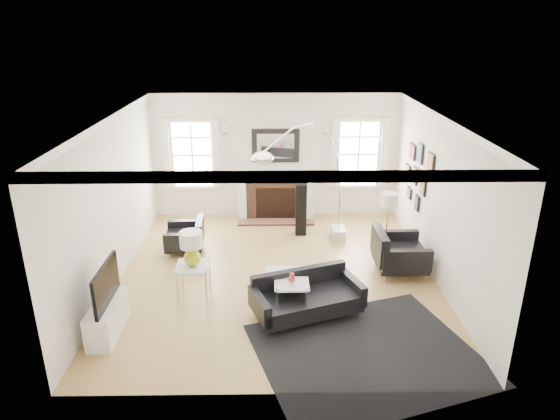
{
  "coord_description": "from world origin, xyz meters",
  "views": [
    {
      "loc": [
        -0.06,
        -7.86,
        4.23
      ],
      "look_at": [
        0.06,
        0.3,
        1.14
      ],
      "focal_mm": 32.0,
      "sensor_mm": 36.0,
      "label": 1
    }
  ],
  "objects_px": {
    "armchair_left": "(187,237)",
    "gourd_lamp": "(192,246)",
    "armchair_right": "(397,253)",
    "fireplace": "(276,196)",
    "coffee_table": "(292,279)",
    "arc_floor_lamp": "(305,183)",
    "sofa": "(306,297)"
  },
  "relations": [
    {
      "from": "fireplace",
      "to": "sofa",
      "type": "height_order",
      "value": "fireplace"
    },
    {
      "from": "fireplace",
      "to": "armchair_left",
      "type": "bearing_deg",
      "value": -134.86
    },
    {
      "from": "sofa",
      "to": "coffee_table",
      "type": "height_order",
      "value": "sofa"
    },
    {
      "from": "sofa",
      "to": "armchair_right",
      "type": "bearing_deg",
      "value": 38.63
    },
    {
      "from": "armchair_right",
      "to": "coffee_table",
      "type": "bearing_deg",
      "value": -155.06
    },
    {
      "from": "armchair_right",
      "to": "coffee_table",
      "type": "xyz_separation_m",
      "value": [
        -1.89,
        -0.88,
        -0.03
      ]
    },
    {
      "from": "arc_floor_lamp",
      "to": "armchair_left",
      "type": "bearing_deg",
      "value": 178.63
    },
    {
      "from": "armchair_right",
      "to": "arc_floor_lamp",
      "type": "xyz_separation_m",
      "value": [
        -1.61,
        0.87,
        1.05
      ]
    },
    {
      "from": "sofa",
      "to": "coffee_table",
      "type": "relative_size",
      "value": 2.15
    },
    {
      "from": "coffee_table",
      "to": "fireplace",
      "type": "bearing_deg",
      "value": 93.87
    },
    {
      "from": "armchair_right",
      "to": "gourd_lamp",
      "type": "distance_m",
      "value": 3.62
    },
    {
      "from": "sofa",
      "to": "coffee_table",
      "type": "bearing_deg",
      "value": 111.25
    },
    {
      "from": "armchair_right",
      "to": "coffee_table",
      "type": "distance_m",
      "value": 2.09
    },
    {
      "from": "coffee_table",
      "to": "gourd_lamp",
      "type": "relative_size",
      "value": 1.45
    },
    {
      "from": "sofa",
      "to": "armchair_left",
      "type": "relative_size",
      "value": 2.13
    },
    {
      "from": "sofa",
      "to": "gourd_lamp",
      "type": "xyz_separation_m",
      "value": [
        -1.78,
        0.52,
        0.63
      ]
    },
    {
      "from": "sofa",
      "to": "arc_floor_lamp",
      "type": "distance_m",
      "value": 2.5
    },
    {
      "from": "fireplace",
      "to": "coffee_table",
      "type": "relative_size",
      "value": 2.03
    },
    {
      "from": "arc_floor_lamp",
      "to": "gourd_lamp",
      "type": "bearing_deg",
      "value": -137.6
    },
    {
      "from": "coffee_table",
      "to": "gourd_lamp",
      "type": "bearing_deg",
      "value": 178.75
    },
    {
      "from": "sofa",
      "to": "armchair_left",
      "type": "xyz_separation_m",
      "value": [
        -2.17,
        2.28,
        0.01
      ]
    },
    {
      "from": "sofa",
      "to": "fireplace",
      "type": "bearing_deg",
      "value": 96.05
    },
    {
      "from": "armchair_left",
      "to": "gourd_lamp",
      "type": "relative_size",
      "value": 1.46
    },
    {
      "from": "coffee_table",
      "to": "arc_floor_lamp",
      "type": "distance_m",
      "value": 2.07
    },
    {
      "from": "armchair_right",
      "to": "arc_floor_lamp",
      "type": "bearing_deg",
      "value": 151.66
    },
    {
      "from": "fireplace",
      "to": "coffee_table",
      "type": "height_order",
      "value": "fireplace"
    },
    {
      "from": "armchair_left",
      "to": "coffee_table",
      "type": "bearing_deg",
      "value": -42.26
    },
    {
      "from": "armchair_right",
      "to": "coffee_table",
      "type": "height_order",
      "value": "armchair_right"
    },
    {
      "from": "armchair_left",
      "to": "armchair_right",
      "type": "distance_m",
      "value": 3.98
    },
    {
      "from": "armchair_right",
      "to": "gourd_lamp",
      "type": "xyz_separation_m",
      "value": [
        -3.48,
        -0.85,
        0.55
      ]
    },
    {
      "from": "fireplace",
      "to": "armchair_right",
      "type": "height_order",
      "value": "fireplace"
    },
    {
      "from": "fireplace",
      "to": "sofa",
      "type": "xyz_separation_m",
      "value": [
        0.43,
        -4.03,
        -0.25
      ]
    }
  ]
}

